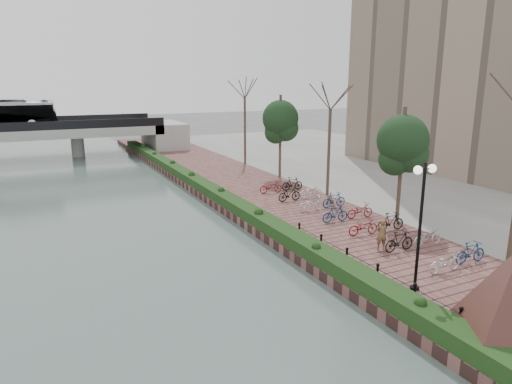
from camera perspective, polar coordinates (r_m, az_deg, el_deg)
ground at (r=16.75m, az=17.91°, el=-16.95°), size 220.00×220.00×0.00m
promenade at (r=32.18m, az=1.48°, el=-0.91°), size 8.00×75.00×0.50m
inland_pavement at (r=41.88m, az=21.30°, el=1.57°), size 24.00×75.00×0.50m
hedge at (r=32.94m, az=-5.79°, el=0.35°), size 1.10×56.00×0.60m
chain_fence at (r=18.51m, az=16.97°, el=-10.86°), size 0.10×14.10×0.70m
lamppost at (r=17.95m, az=20.08°, el=-0.92°), size 1.02×0.32×4.98m
motorcycle at (r=18.08m, az=28.73°, el=-12.35°), size 0.80×1.44×0.86m
pedestrian at (r=22.60m, az=15.40°, el=-5.13°), size 0.65×0.54×1.51m
bicycle_parking at (r=26.97m, az=11.34°, el=-2.48°), size 2.40×17.32×1.00m
street_trees at (r=29.68m, az=12.77°, el=4.29°), size 3.20×37.12×6.80m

